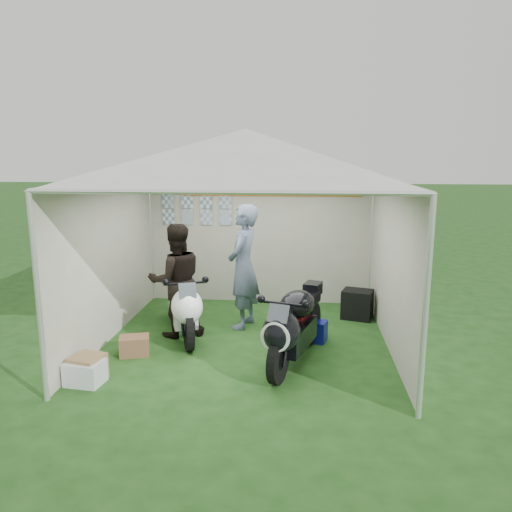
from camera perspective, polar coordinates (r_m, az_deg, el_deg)
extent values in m
plane|color=#1B4214|center=(7.38, -1.03, -9.61)|extent=(80.00, 80.00, 0.00)
cylinder|color=silver|center=(5.78, -23.63, -4.64)|extent=(0.06, 0.06, 2.30)
cylinder|color=silver|center=(5.22, 18.82, -5.96)|extent=(0.06, 0.06, 2.30)
cylinder|color=silver|center=(9.39, -11.91, 2.03)|extent=(0.06, 0.06, 2.30)
cylinder|color=silver|center=(9.05, 13.07, 1.63)|extent=(0.06, 0.06, 2.30)
cube|color=#BDB7A8|center=(9.00, 0.35, 1.88)|extent=(4.00, 0.02, 2.30)
cube|color=#BDB7A8|center=(7.53, -16.37, -0.51)|extent=(0.02, 4.00, 2.30)
cube|color=#BDB7A8|center=(7.11, 15.17, -1.15)|extent=(0.02, 4.00, 2.30)
pyramid|color=silver|center=(6.88, -1.11, 11.44)|extent=(5.66, 5.66, 0.70)
cube|color=#99A5B7|center=(9.18, -10.03, 6.30)|extent=(0.22, 0.02, 0.28)
cube|color=#99A5B7|center=(9.09, -7.89, 6.32)|extent=(0.22, 0.02, 0.28)
cube|color=#99A5B7|center=(9.02, -5.71, 6.33)|extent=(0.22, 0.01, 0.28)
cube|color=#99A5B7|center=(8.96, -3.50, 6.33)|extent=(0.22, 0.01, 0.28)
cube|color=#99A5B7|center=(9.21, -9.97, 4.44)|extent=(0.22, 0.02, 0.28)
cube|color=#99A5B7|center=(9.13, -7.84, 4.44)|extent=(0.22, 0.01, 0.28)
cube|color=#99A5B7|center=(9.05, -5.68, 4.44)|extent=(0.22, 0.02, 0.28)
cube|color=#99A5B7|center=(8.99, -3.48, 4.42)|extent=(0.22, 0.01, 0.28)
cylinder|color=#D8590C|center=(8.86, 1.64, 6.93)|extent=(3.20, 0.02, 0.02)
cylinder|color=black|center=(6.99, -7.73, -8.38)|extent=(0.30, 0.58, 0.58)
cylinder|color=black|center=(8.28, -8.98, -5.24)|extent=(0.34, 0.60, 0.58)
cube|color=white|center=(7.56, -8.38, -6.23)|extent=(0.63, 0.98, 0.29)
ellipsoid|color=white|center=(6.99, -7.90, -5.72)|extent=(0.61, 0.70, 0.49)
ellipsoid|color=white|center=(7.55, -8.56, -3.20)|extent=(0.61, 0.71, 0.34)
cube|color=black|center=(7.94, -8.88, -2.91)|extent=(0.44, 0.64, 0.14)
cube|color=white|center=(8.23, -9.15, -1.84)|extent=(0.30, 0.35, 0.18)
cube|color=black|center=(7.89, -8.76, -4.24)|extent=(0.28, 0.54, 0.10)
cube|color=#3F474C|center=(6.80, -7.83, -3.97)|extent=(0.27, 0.21, 0.20)
cylinder|color=black|center=(6.00, 2.57, -11.73)|extent=(0.26, 0.59, 0.59)
cylinder|color=black|center=(7.22, 6.24, -7.66)|extent=(0.31, 0.61, 0.59)
cube|color=black|center=(6.53, 4.46, -9.01)|extent=(0.59, 0.99, 0.30)
ellipsoid|color=black|center=(5.96, 2.91, -8.60)|extent=(0.59, 0.69, 0.49)
ellipsoid|color=black|center=(6.49, 4.78, -5.47)|extent=(0.59, 0.71, 0.35)
cube|color=black|center=(6.87, 5.75, -5.04)|extent=(0.41, 0.64, 0.14)
cube|color=black|center=(7.15, 6.50, -3.73)|extent=(0.29, 0.34, 0.18)
cube|color=maroon|center=(6.83, 5.49, -6.60)|extent=(0.25, 0.55, 0.10)
cube|color=#3F474C|center=(5.78, 2.55, -6.59)|extent=(0.27, 0.20, 0.21)
cylinder|color=white|center=(5.77, 2.20, -9.29)|extent=(0.35, 0.12, 0.35)
cube|color=#1720C1|center=(7.36, 6.43, -8.46)|extent=(0.47, 0.36, 0.31)
imported|color=black|center=(7.43, -9.10, -2.77)|extent=(1.01, 0.92, 1.69)
imported|color=slate|center=(7.68, -1.45, -1.23)|extent=(0.60, 0.79, 1.93)
cube|color=black|center=(8.42, 11.50, -5.43)|extent=(0.57, 0.50, 0.48)
cube|color=silver|center=(6.37, -18.96, -12.48)|extent=(0.45, 0.37, 0.28)
cube|color=olive|center=(6.42, -18.69, -12.07)|extent=(0.43, 0.43, 0.31)
cube|color=silver|center=(6.48, -18.50, -12.35)|extent=(0.34, 0.31, 0.21)
cube|color=brown|center=(7.03, -13.72, -9.93)|extent=(0.45, 0.38, 0.26)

